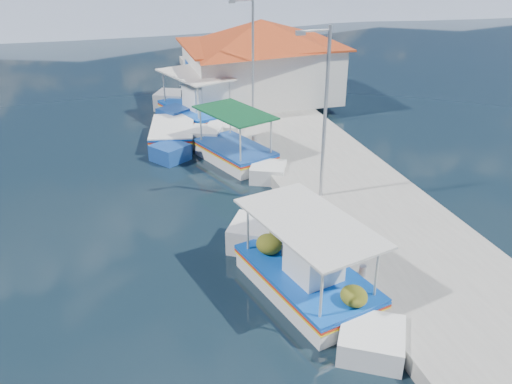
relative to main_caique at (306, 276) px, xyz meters
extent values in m
plane|color=black|center=(-2.28, 2.59, -0.49)|extent=(160.00, 160.00, 0.00)
cube|color=#A5A29A|center=(3.62, 8.59, -0.24)|extent=(5.00, 44.00, 0.50)
cylinder|color=#A5A8AD|center=(1.52, -0.41, 0.16)|extent=(0.20, 0.20, 0.30)
cylinder|color=#A5A8AD|center=(1.52, 4.59, 0.16)|extent=(0.20, 0.20, 0.30)
cylinder|color=#A5A8AD|center=(1.52, 10.59, 0.16)|extent=(0.20, 0.20, 0.30)
cylinder|color=#A5A8AD|center=(1.52, 16.59, 0.16)|extent=(0.20, 0.20, 0.30)
cube|color=white|center=(-0.02, -0.07, -0.27)|extent=(3.10, 4.63, 0.93)
cube|color=white|center=(0.65, 2.65, -0.15)|extent=(2.12, 2.12, 1.03)
cube|color=white|center=(-0.67, -2.72, -0.27)|extent=(2.07, 2.07, 0.88)
cube|color=#0D4AB4|center=(-0.02, -0.07, 0.16)|extent=(3.20, 4.77, 0.06)
cube|color=red|center=(-0.02, -0.07, 0.08)|extent=(3.20, 4.77, 0.05)
cube|color=yellow|center=(-0.02, -0.07, 0.01)|extent=(3.20, 4.77, 0.04)
cube|color=#0D4AB4|center=(-0.02, -0.07, 0.23)|extent=(3.21, 4.73, 0.05)
cube|color=brown|center=(-0.02, -0.07, 0.20)|extent=(2.92, 4.51, 0.05)
cube|color=white|center=(-0.09, -0.36, 0.73)|extent=(1.45, 1.52, 1.07)
cube|color=silver|center=(-0.09, -0.36, 1.29)|extent=(1.58, 1.64, 0.06)
cylinder|color=beige|center=(-0.43, 1.86, 0.98)|extent=(0.07, 0.07, 1.56)
cylinder|color=beige|center=(1.24, 1.45, 0.98)|extent=(0.07, 0.07, 1.56)
cylinder|color=beige|center=(-1.28, -1.60, 0.98)|extent=(0.07, 0.07, 1.56)
cylinder|color=beige|center=(0.39, -2.01, 0.98)|extent=(0.07, 0.07, 1.56)
cube|color=silver|center=(-0.02, -0.07, 1.76)|extent=(3.21, 4.66, 0.07)
ellipsoid|color=#474A13|center=(-0.07, 1.35, 0.48)|extent=(0.74, 0.82, 0.56)
ellipsoid|color=#474A13|center=(0.71, 1.66, 0.43)|extent=(0.63, 0.69, 0.47)
ellipsoid|color=#474A13|center=(-0.25, -1.83, 0.45)|extent=(0.66, 0.73, 0.50)
sphere|color=#E14007|center=(1.07, 0.26, 0.93)|extent=(0.39, 0.39, 0.39)
cube|color=white|center=(0.40, 9.70, -0.27)|extent=(3.12, 4.12, 0.93)
cube|color=white|center=(1.26, 12.01, -0.15)|extent=(1.88, 1.88, 1.03)
cube|color=white|center=(-0.43, 7.47, -0.27)|extent=(1.83, 1.83, 0.89)
cube|color=#0D4AB4|center=(0.40, 9.70, 0.16)|extent=(3.21, 4.24, 0.06)
cube|color=red|center=(0.40, 9.70, 0.08)|extent=(3.21, 4.24, 0.05)
cube|color=yellow|center=(0.40, 9.70, 0.01)|extent=(3.21, 4.24, 0.04)
cube|color=navy|center=(0.40, 9.70, 0.23)|extent=(3.22, 4.21, 0.05)
cube|color=brown|center=(0.40, 9.70, 0.20)|extent=(2.95, 3.99, 0.05)
cylinder|color=beige|center=(0.20, 11.42, 0.99)|extent=(0.07, 0.07, 1.57)
cylinder|color=beige|center=(1.67, 10.87, 0.99)|extent=(0.07, 0.07, 1.57)
cylinder|color=beige|center=(-0.87, 8.54, 0.99)|extent=(0.07, 0.07, 1.57)
cylinder|color=beige|center=(0.60, 7.99, 0.99)|extent=(0.07, 0.07, 1.57)
cube|color=#0E4625|center=(0.40, 9.70, 1.78)|extent=(3.21, 4.15, 0.07)
cube|color=navy|center=(-1.89, 13.03, -0.25)|extent=(2.60, 3.98, 1.03)
cube|color=navy|center=(-2.35, 15.45, -0.12)|extent=(1.94, 1.94, 1.13)
cube|color=navy|center=(-1.44, 10.69, -0.25)|extent=(1.89, 1.89, 0.97)
cube|color=#0D4AB4|center=(-1.89, 13.03, 0.23)|extent=(2.68, 4.10, 0.06)
cube|color=red|center=(-1.89, 13.03, 0.14)|extent=(2.68, 4.10, 0.05)
cube|color=yellow|center=(-1.89, 13.03, 0.06)|extent=(2.68, 4.10, 0.04)
cube|color=white|center=(-1.89, 13.03, 0.30)|extent=(2.69, 4.07, 0.05)
cube|color=brown|center=(-1.89, 13.03, 0.27)|extent=(2.43, 3.88, 0.05)
cube|color=white|center=(-0.20, 15.74, -0.24)|extent=(3.64, 4.96, 1.05)
cube|color=white|center=(0.76, 18.55, -0.11)|extent=(2.23, 2.23, 1.16)
cube|color=white|center=(-1.13, 13.03, -0.24)|extent=(2.17, 2.17, 0.99)
cube|color=#0D4AB4|center=(-0.20, 15.74, 0.24)|extent=(3.75, 5.11, 0.07)
cube|color=red|center=(-0.20, 15.74, 0.15)|extent=(3.75, 5.11, 0.06)
cube|color=yellow|center=(-0.20, 15.74, 0.08)|extent=(3.75, 5.11, 0.04)
cube|color=#0D4AB4|center=(-0.20, 15.74, 0.32)|extent=(3.75, 5.07, 0.06)
cube|color=brown|center=(-0.20, 15.74, 0.29)|extent=(3.43, 4.82, 0.06)
cube|color=white|center=(-0.31, 15.43, 0.89)|extent=(1.67, 1.77, 1.21)
cube|color=silver|center=(-0.31, 15.43, 1.52)|extent=(1.82, 1.91, 0.07)
cylinder|color=beige|center=(-0.47, 17.81, 1.17)|extent=(0.08, 0.08, 1.77)
cylinder|color=beige|center=(1.28, 17.21, 1.17)|extent=(0.08, 0.08, 1.77)
cylinder|color=beige|center=(-1.68, 14.28, 1.17)|extent=(0.08, 0.08, 1.77)
cylinder|color=beige|center=(0.07, 13.68, 1.17)|extent=(0.08, 0.08, 1.77)
cube|color=silver|center=(-0.20, 15.74, 2.05)|extent=(3.75, 5.00, 0.08)
cube|color=silver|center=(3.92, 17.59, 1.51)|extent=(8.00, 6.00, 3.00)
cube|color=#A63817|center=(3.92, 17.59, 3.06)|extent=(8.64, 6.48, 0.10)
pyramid|color=#A63817|center=(3.92, 17.59, 3.71)|extent=(10.49, 10.49, 1.40)
cube|color=brown|center=(-0.06, 16.59, 1.01)|extent=(0.06, 1.00, 2.00)
cube|color=#0D4AB4|center=(-0.06, 19.09, 1.61)|extent=(0.06, 1.20, 0.90)
cylinder|color=#A5A8AD|center=(2.32, 4.59, 3.01)|extent=(0.12, 0.12, 6.00)
cylinder|color=#A5A8AD|center=(1.82, 4.59, 5.86)|extent=(1.00, 0.08, 0.08)
cube|color=#A5A8AD|center=(1.32, 4.59, 5.81)|extent=(0.30, 0.14, 0.14)
cylinder|color=#A5A8AD|center=(2.32, 13.59, 3.01)|extent=(0.12, 0.12, 6.00)
cylinder|color=#A5A8AD|center=(1.82, 13.59, 5.86)|extent=(1.00, 0.08, 0.08)
cube|color=#A5A8AD|center=(1.32, 13.59, 5.81)|extent=(0.30, 0.14, 0.14)
camera|label=1|loc=(-4.74, -11.33, 8.55)|focal=37.02mm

